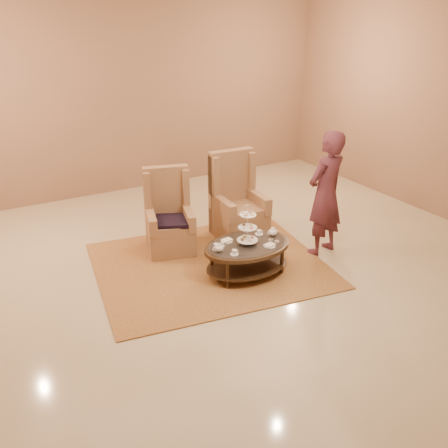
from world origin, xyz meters
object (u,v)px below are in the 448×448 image
person (325,194)px  tea_table (247,250)px  armchair_left (169,223)px  armchair_right (237,209)px

person → tea_table: bearing=-11.5°
tea_table → armchair_left: 1.35m
tea_table → person: bearing=2.1°
tea_table → armchair_right: 1.26m
tea_table → person: person is taller
armchair_right → person: person is taller
tea_table → armchair_right: bearing=66.2°
tea_table → armchair_right: size_ratio=0.92×
armchair_left → armchair_right: (1.10, -0.07, 0.03)m
armchair_left → armchair_right: size_ratio=0.92×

